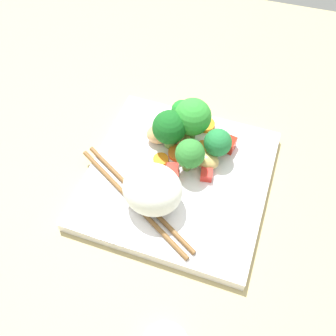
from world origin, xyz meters
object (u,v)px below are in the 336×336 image
(chopstick_pair, at_px, (135,199))
(square_plate, at_px, (178,179))
(carrot_slice_5, at_px, (180,133))
(rice_mound, at_px, (152,190))
(broccoli_floret_2, at_px, (195,118))

(chopstick_pair, bearing_deg, square_plate, 82.85)
(carrot_slice_5, relative_size, chopstick_pair, 0.13)
(square_plate, bearing_deg, carrot_slice_5, 13.04)
(rice_mound, height_order, carrot_slice_5, rice_mound)
(rice_mound, relative_size, carrot_slice_5, 3.00)
(broccoli_floret_2, bearing_deg, square_plate, 177.24)
(broccoli_floret_2, distance_m, carrot_slice_5, 0.05)
(rice_mound, height_order, broccoli_floret_2, broccoli_floret_2)
(broccoli_floret_2, relative_size, carrot_slice_5, 2.73)
(carrot_slice_5, bearing_deg, chopstick_pair, 168.26)
(rice_mound, relative_size, chopstick_pair, 0.40)
(square_plate, relative_size, chopstick_pair, 1.27)
(square_plate, relative_size, carrot_slice_5, 9.54)
(rice_mound, bearing_deg, broccoli_floret_2, -10.51)
(carrot_slice_5, bearing_deg, rice_mound, 178.89)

